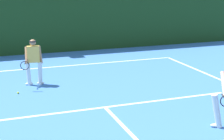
# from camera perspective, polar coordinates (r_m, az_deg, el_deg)

# --- Properties ---
(court_line_baseline_far) EXTENTS (9.65, 0.10, 0.01)m
(court_line_baseline_far) POSITION_cam_1_polar(r_m,az_deg,el_deg) (14.97, -7.51, 0.64)
(court_line_baseline_far) COLOR white
(court_line_baseline_far) RESTS_ON ground_plane
(court_line_service) EXTENTS (7.87, 0.10, 0.01)m
(court_line_service) POSITION_cam_1_polar(r_m,az_deg,el_deg) (10.16, -1.12, -5.97)
(court_line_service) COLOR white
(court_line_service) RESTS_ON ground_plane
(player_far) EXTENTS (0.83, 0.83, 1.58)m
(player_far) POSITION_cam_1_polar(r_m,az_deg,el_deg) (12.32, -12.45, 1.55)
(player_far) COLOR silver
(player_far) RESTS_ON ground_plane
(tennis_ball_extra) EXTENTS (0.07, 0.07, 0.07)m
(tennis_ball_extra) POSITION_cam_1_polar(r_m,az_deg,el_deg) (11.68, -14.80, -3.55)
(tennis_ball_extra) COLOR #D1E033
(tennis_ball_extra) RESTS_ON ground_plane
(back_fence_windscreen) EXTENTS (20.46, 0.12, 3.50)m
(back_fence_windscreen) POSITION_cam_1_polar(r_m,az_deg,el_deg) (17.54, -9.80, 8.38)
(back_fence_windscreen) COLOR #193817
(back_fence_windscreen) RESTS_ON ground_plane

